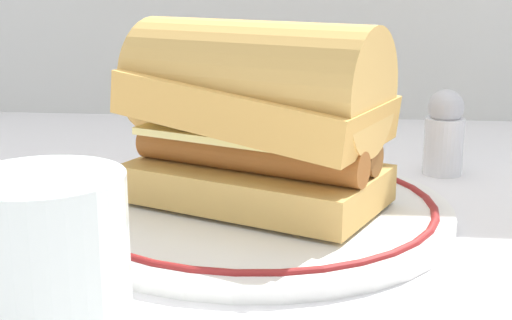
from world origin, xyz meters
TOP-DOWN VIEW (x-y plane):
  - ground_plane at (0.00, 0.00)m, footprint 1.50×1.50m
  - plate at (-0.02, 0.02)m, footprint 0.28×0.28m
  - sausage_sandwich at (-0.02, 0.02)m, footprint 0.20×0.16m
  - drinking_glass at (-0.09, -0.20)m, footprint 0.07×0.07m
  - salt_shaker at (0.13, 0.15)m, footprint 0.03×0.03m

SIDE VIEW (x-z plane):
  - ground_plane at x=0.00m, z-range 0.00..0.00m
  - plate at x=-0.02m, z-range 0.00..0.02m
  - salt_shaker at x=0.13m, z-range 0.00..0.07m
  - drinking_glass at x=-0.09m, z-range -0.01..0.09m
  - sausage_sandwich at x=-0.02m, z-range 0.02..0.14m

